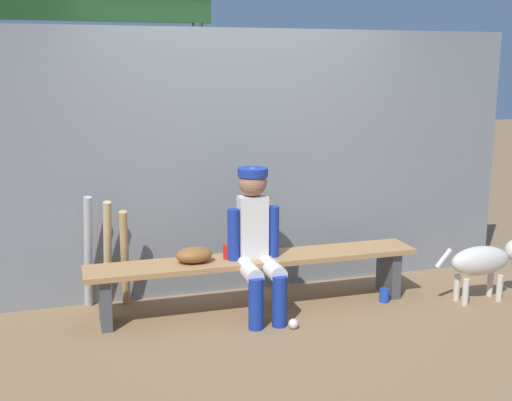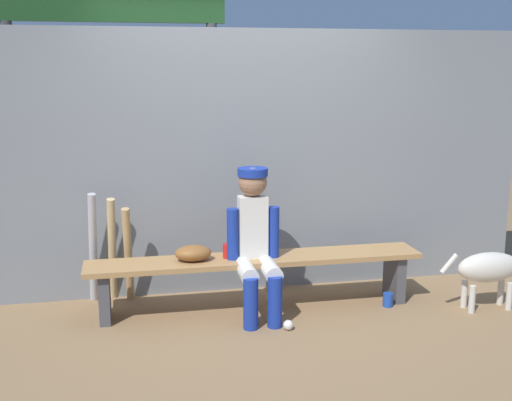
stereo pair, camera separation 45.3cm
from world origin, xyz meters
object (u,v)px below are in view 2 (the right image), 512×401
Objects in this scene: dugout_bench at (256,268)px; cup_on_bench at (228,251)px; baseball at (288,325)px; bat_wood_tan at (128,255)px; baseball_glove at (193,253)px; player_seated at (255,238)px; cup_on_ground at (388,300)px; dog at (495,267)px; bat_aluminum_silver at (93,248)px; bat_wood_natural at (112,249)px; scoreboard at (119,16)px.

dugout_bench is 0.26m from cup_on_bench.
bat_wood_tan is at bearing 145.07° from baseball.
dugout_bench is 0.51m from baseball_glove.
player_seated is 0.69m from baseball.
baseball_glove is 1.60m from cup_on_ground.
dog is (1.87, -0.25, -0.27)m from player_seated.
bat_aluminum_silver is at bearing 162.92° from dugout_bench.
player_seated reaches higher than cup_on_bench.
baseball_glove is (-0.46, 0.11, -0.12)m from player_seated.
dugout_bench reaches higher than baseball.
bat_aluminum_silver is at bearing 148.97° from baseball.
dugout_bench is 2.84× the size of bat_aluminum_silver.
bat_wood_natural is 0.27× the size of scoreboard.
cup_on_bench is at bearing 174.50° from dugout_bench.
cup_on_bench is 0.13× the size of dog.
cup_on_bench is (1.03, -0.36, 0.02)m from bat_aluminum_silver.
baseball is 0.02× the size of scoreboard.
bat_wood_tan is at bearing 161.43° from dugout_bench.
dugout_bench is at bearing -17.08° from bat_aluminum_silver.
bat_aluminum_silver is (-0.15, -0.02, 0.02)m from bat_wood_natural.
baseball_glove is (-0.49, 0.00, 0.15)m from dugout_bench.
dugout_bench is at bearing 171.18° from cup_on_ground.
cup_on_bench is (-0.19, 0.13, -0.13)m from player_seated.
bat_wood_natural is at bearing 146.82° from baseball_glove.
bat_wood_natural is at bearing 160.03° from dugout_bench.
player_seated reaches higher than dog.
bat_aluminum_silver reaches higher than cup_on_ground.
scoreboard reaches higher than bat_aluminum_silver.
scoreboard is (-0.98, 1.39, 1.99)m from dugout_bench.
dugout_bench is 1.31m from bat_aluminum_silver.
dog is (3.10, -0.74, -0.12)m from bat_aluminum_silver.
player_seated is at bearing -57.58° from scoreboard.
cup_on_bench is at bearing 145.93° from player_seated.
player_seated is 4.04× the size of baseball_glove.
baseball_glove reaches higher than baseball.
cup_on_bench is at bearing -19.36° from bat_aluminum_silver.
dugout_bench is 1.18m from bat_wood_natural.
scoreboard is (-1.12, 1.84, 2.29)m from baseball.
dog is at bearing -13.62° from bat_wood_tan.
cup_on_ground is (0.90, 0.29, 0.02)m from baseball.
baseball is at bearing -161.77° from cup_on_ground.
scoreboard is at bearing 89.93° from bat_wood_tan.
cup_on_bench reaches higher than dugout_bench.
bat_wood_tan is at bearing -30.01° from bat_wood_natural.
dugout_bench is 1.09m from cup_on_ground.
dog reaches higher than baseball.
bat_wood_tan is 2.19m from scoreboard.
bat_wood_tan reaches higher than baseball_glove.
scoreboard is at bearing 121.33° from baseball.
bat_wood_tan reaches higher than cup_on_ground.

